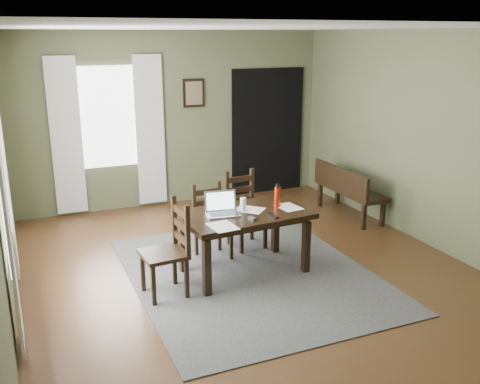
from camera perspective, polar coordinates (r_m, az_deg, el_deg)
name	(u,v)px	position (r m, az deg, el deg)	size (l,w,h in m)	color
ground	(250,274)	(6.19, 1.10, -8.79)	(5.00, 6.00, 0.01)	#492C16
room_shell	(251,117)	(5.66, 1.21, 8.00)	(5.02, 6.02, 2.71)	#575E3D
rug	(250,274)	(6.19, 1.10, -8.70)	(2.60, 3.20, 0.01)	#434343
dining_table	(244,220)	(6.00, 0.47, -2.98)	(1.49, 0.97, 0.71)	black
chair_end	(168,250)	(5.60, -7.64, -6.19)	(0.47, 0.47, 1.01)	black
chair_back_left	(212,223)	(6.50, -3.05, -3.27)	(0.43, 0.43, 0.90)	black
chair_back_right	(245,210)	(6.82, 0.52, -1.98)	(0.46, 0.46, 0.97)	black
bench	(347,187)	(8.09, 11.33, 0.52)	(0.43, 1.35, 0.76)	black
laptop	(222,208)	(5.92, -1.96, -1.74)	(0.39, 0.33, 0.24)	#B7B7BC
computer_mouse	(252,219)	(5.73, 1.31, -2.86)	(0.05, 0.09, 0.03)	#3F3F42
tv_remote	(273,216)	(5.84, 3.53, -2.55)	(0.05, 0.19, 0.02)	black
drinking_glass	(243,204)	(5.99, 0.35, -1.34)	(0.07, 0.07, 0.15)	silver
water_bottle	(277,196)	(6.15, 4.02, -0.46)	(0.10, 0.10, 0.27)	#AF280D
paper_a	(223,226)	(5.54, -1.88, -3.69)	(0.25, 0.33, 0.00)	white
paper_c	(250,209)	(6.07, 1.02, -1.87)	(0.24, 0.32, 0.00)	white
paper_d	(289,207)	(6.17, 5.22, -1.62)	(0.23, 0.30, 0.00)	white
window_back	(108,117)	(8.26, -13.92, 7.75)	(1.00, 0.01, 1.50)	white
curtain_left_near	(7,220)	(4.71, -23.60, -2.75)	(0.03, 0.48, 2.30)	silver
curtain_left_far	(6,173)	(6.29, -23.71, 1.85)	(0.03, 0.48, 2.30)	silver
curtain_back_left	(66,137)	(8.20, -18.05, 5.58)	(0.44, 0.03, 2.30)	silver
curtain_back_right	(150,131)	(8.39, -9.57, 6.41)	(0.44, 0.03, 2.30)	silver
framed_picture	(194,93)	(8.54, -4.96, 10.47)	(0.34, 0.03, 0.44)	black
doorway_back	(268,132)	(9.13, 2.96, 6.46)	(1.30, 0.03, 2.10)	black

